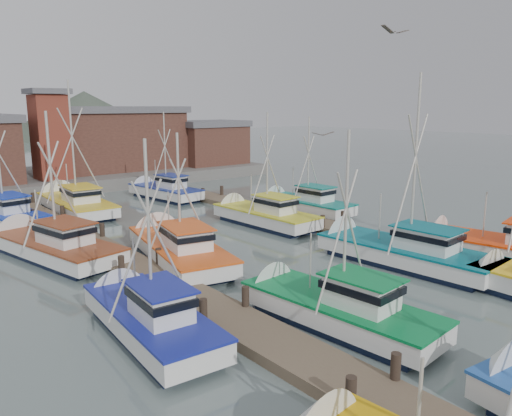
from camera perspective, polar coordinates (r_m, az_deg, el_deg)
ground at (r=25.51m, az=6.64°, el=-7.20°), size 260.00×260.00×0.00m
dock_left at (r=24.52m, az=-11.99°, el=-7.65°), size 2.30×46.00×1.50m
dock_right at (r=33.05m, az=9.99°, el=-2.53°), size 2.30×46.00×1.50m
quay at (r=56.90m, az=-21.37°, el=3.17°), size 44.00×16.00×1.20m
shed_center at (r=58.64m, az=-16.07°, el=7.76°), size 14.84×9.54×6.90m
shed_right at (r=61.42m, az=-5.37°, el=7.52°), size 8.48×6.36×5.20m
lookout_tower at (r=52.04m, az=-22.45°, el=7.86°), size 3.60×3.60×8.50m
boat_4 at (r=19.56m, az=8.25°, el=-11.11°), size 3.30×8.65×8.08m
boat_5 at (r=27.43m, az=15.71°, el=-4.71°), size 4.27×10.08×10.68m
boat_6 at (r=19.04m, az=-12.49°, el=-11.93°), size 3.20×8.28×7.76m
boat_7 at (r=30.04m, az=26.34°, el=-4.08°), size 4.63×10.04×10.72m
boat_8 at (r=27.36m, az=-9.14°, el=-4.48°), size 4.90×10.15×7.75m
boat_9 at (r=34.91m, az=0.49°, el=-0.80°), size 3.45×8.96×8.52m
boat_10 at (r=29.65m, az=-22.53°, el=-3.96°), size 4.88×10.11×8.81m
boat_11 at (r=39.01m, az=5.18°, el=0.48°), size 3.31×8.58×8.08m
boat_12 at (r=41.66m, az=-20.14°, el=0.54°), size 4.46×10.55×11.07m
boat_13 at (r=45.58m, az=-10.69°, el=1.94°), size 3.52×8.65×8.32m
boat_14 at (r=39.49m, az=-27.21°, el=-0.64°), size 4.20×9.54×8.92m
gull_near at (r=17.32m, az=15.64°, el=18.87°), size 1.55×0.65×0.24m
gull_far at (r=26.53m, az=7.70°, el=8.35°), size 1.55×0.62×0.24m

